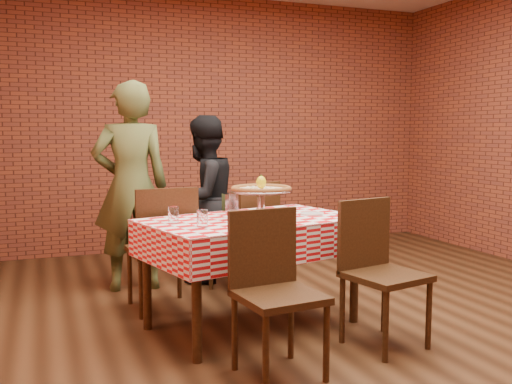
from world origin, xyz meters
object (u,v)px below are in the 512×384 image
pizza (261,190)px  diner_black (203,199)px  chair_far_left (161,247)px  water_glass_left (202,219)px  chair_near_right (386,275)px  chair_far_right (243,236)px  pizza_stand (261,204)px  diner_olive (131,186)px  table (253,273)px  chair_near_left (280,296)px  water_glass_right (173,215)px  condiment_caddy (230,203)px

pizza → diner_black: bearing=92.0°
chair_far_left → diner_black: size_ratio=0.63×
pizza → water_glass_left: pizza is taller
water_glass_left → chair_near_right: size_ratio=0.12×
water_glass_left → chair_far_right: bearing=59.4°
pizza_stand → chair_near_right: 0.95m
chair_far_left → diner_olive: bearing=-82.4°
diner_black → water_glass_left: bearing=43.1°
pizza_stand → chair_far_left: pizza_stand is taller
table → chair_far_right: 0.92m
chair_near_left → diner_black: 2.16m
pizza_stand → water_glass_right: (-0.61, 0.01, -0.04)m
diner_olive → pizza: bearing=120.8°
diner_black → pizza: bearing=60.8°
pizza_stand → water_glass_left: size_ratio=3.95×
chair_near_right → chair_near_left: bearing=179.9°
chair_near_left → diner_olive: 2.19m
pizza → chair_far_right: (0.19, 0.91, -0.49)m
condiment_caddy → water_glass_right: bearing=-147.9°
table → condiment_caddy: bearing=100.6°
chair_near_left → chair_far_right: 1.77m
water_glass_left → diner_olive: diner_olive is taller
table → water_glass_left: 0.65m
table → chair_near_right: size_ratio=1.56×
water_glass_left → diner_olive: (-0.22, 1.50, 0.07)m
chair_far_right → water_glass_left: bearing=36.1°
diner_olive → diner_black: (0.65, 0.04, -0.14)m
chair_far_left → chair_far_right: chair_far_left is taller
water_glass_right → condiment_caddy: 0.59m
pizza_stand → chair_far_right: bearing=78.4°
chair_near_left → chair_far_right: (0.39, 1.72, 0.01)m
chair_far_left → table: bearing=126.5°
pizza_stand → table: bearing=161.4°
chair_far_right → diner_black: size_ratio=0.62×
chair_near_left → diner_black: bearing=78.9°
table → chair_near_left: (-0.15, -0.83, 0.08)m
water_glass_left → chair_near_left: 0.75m
table → chair_far_left: size_ratio=1.51×
water_glass_left → water_glass_right: size_ratio=1.00×
water_glass_left → condiment_caddy: condiment_caddy is taller
table → water_glass_right: water_glass_right is taller
table → chair_near_right: chair_near_right is taller
pizza_stand → chair_far_right: pizza_stand is taller
chair_near_right → pizza_stand: bearing=120.2°
pizza → chair_far_left: pizza is taller
chair_near_right → chair_far_right: size_ratio=0.98×
pizza → chair_near_right: (0.59, -0.64, -0.50)m
pizza_stand → diner_olive: bearing=118.5°
pizza_stand → diner_olive: 1.45m
table → chair_near_right: (0.65, -0.66, 0.08)m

